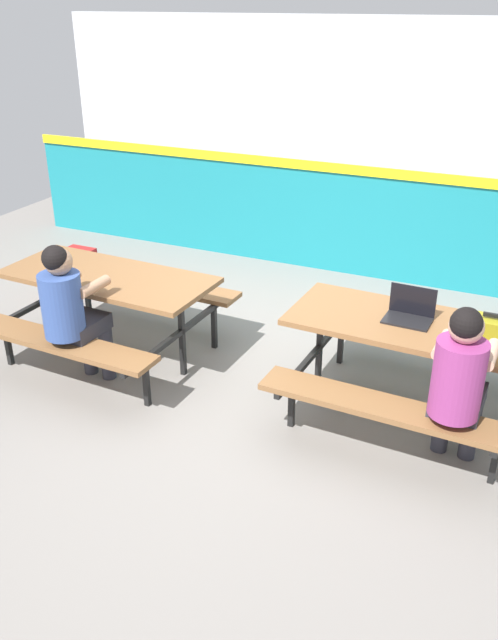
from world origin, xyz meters
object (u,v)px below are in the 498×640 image
object	(u,v)px
student_further	(459,379)
laptop_dark	(409,313)
picnic_table_right	(413,345)
toolbox_grey	(494,329)
backpack_dark	(82,269)
picnic_table_left	(109,294)
student_nearer	(70,307)

from	to	relation	value
student_further	laptop_dark	world-z (taller)	student_further
picnic_table_right	toolbox_grey	xyz separation A→B (m)	(0.50, -0.02, 0.24)
laptop_dark	backpack_dark	distance (m)	3.67
picnic_table_right	backpack_dark	world-z (taller)	picnic_table_right
picnic_table_left	student_nearer	size ratio (longest dim) A/B	1.45
picnic_table_right	student_nearer	size ratio (longest dim) A/B	1.45
laptop_dark	backpack_dark	xyz separation A→B (m)	(-3.52, 0.88, -0.57)
picnic_table_left	picnic_table_right	size ratio (longest dim) A/B	1.00
picnic_table_left	toolbox_grey	distance (m)	2.95
student_nearer	toolbox_grey	size ratio (longest dim) A/B	3.02
student_further	toolbox_grey	bearing A→B (deg)	77.84
picnic_table_left	toolbox_grey	xyz separation A→B (m)	(2.94, 0.13, 0.24)
picnic_table_right	toolbox_grey	bearing A→B (deg)	-2.13
toolbox_grey	backpack_dark	xyz separation A→B (m)	(-4.08, 0.94, -0.60)
laptop_dark	backpack_dark	world-z (taller)	laptop_dark
student_further	laptop_dark	xyz separation A→B (m)	(-0.44, 0.61, 0.08)
student_further	backpack_dark	size ratio (longest dim) A/B	2.74
toolbox_grey	laptop_dark	bearing A→B (deg)	174.05
picnic_table_right	student_nearer	bearing A→B (deg)	-163.35
laptop_dark	toolbox_grey	bearing A→B (deg)	-5.95
picnic_table_left	picnic_table_right	distance (m)	2.44
backpack_dark	laptop_dark	bearing A→B (deg)	-14.06
picnic_table_left	student_further	bearing A→B (deg)	-8.51
picnic_table_left	student_further	size ratio (longest dim) A/B	1.45
picnic_table_left	toolbox_grey	bearing A→B (deg)	2.54
backpack_dark	student_further	bearing A→B (deg)	-20.66
picnic_table_right	student_further	world-z (taller)	student_further
student_nearer	student_further	xyz separation A→B (m)	(2.75, 0.14, 0.00)
picnic_table_left	backpack_dark	world-z (taller)	picnic_table_left
picnic_table_left	picnic_table_right	xyz separation A→B (m)	(2.44, 0.15, 0.00)
student_nearer	backpack_dark	size ratio (longest dim) A/B	2.74
picnic_table_right	laptop_dark	distance (m)	0.22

